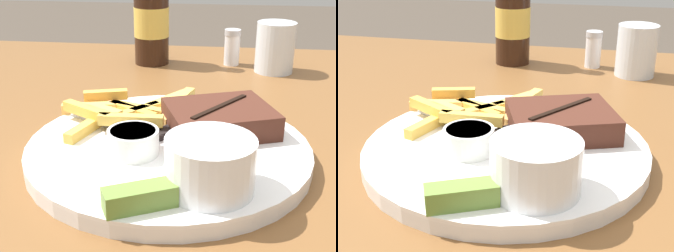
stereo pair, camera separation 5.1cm
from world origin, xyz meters
The scene contains 12 objects.
dining_table centered at (0.00, 0.00, 0.68)m, with size 1.27×1.04×0.76m.
dinner_plate centered at (0.00, 0.00, 0.77)m, with size 0.31×0.31×0.02m.
steak_portion centered at (0.06, 0.04, 0.79)m, with size 0.14×0.13×0.03m.
fries_pile centered at (-0.05, 0.07, 0.79)m, with size 0.17×0.17×0.02m.
coleslaw_cup centered at (0.05, -0.09, 0.80)m, with size 0.08×0.08×0.05m.
dipping_sauce_cup centered at (-0.03, -0.03, 0.79)m, with size 0.05×0.05×0.03m.
pickle_spear centered at (-0.01, -0.13, 0.79)m, with size 0.07×0.05×0.02m.
fork_utensil centered at (-0.07, 0.04, 0.78)m, with size 0.12×0.07×0.00m.
knife_utensil centered at (0.01, 0.04, 0.78)m, with size 0.12×0.14×0.01m.
beer_bottle centered at (-0.08, 0.38, 0.84)m, with size 0.06×0.06×0.23m.
drinking_glass centered at (0.15, 0.35, 0.80)m, with size 0.07×0.07×0.09m.
salt_shaker centered at (0.07, 0.39, 0.79)m, with size 0.03×0.03×0.07m.
Camera 1 is at (0.05, -0.46, 1.00)m, focal length 50.00 mm.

